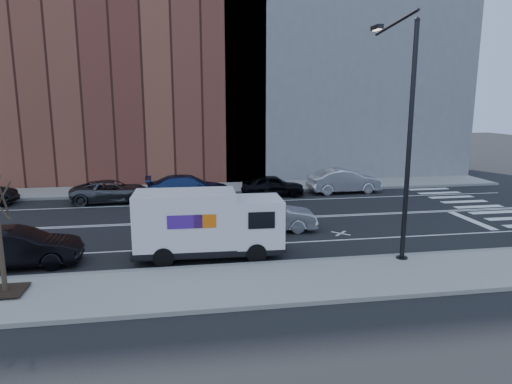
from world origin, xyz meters
name	(u,v)px	position (x,y,z in m)	size (l,w,h in m)	color
ground	(209,221)	(0.00, 0.00, 0.00)	(120.00, 120.00, 0.00)	black
sidewalk_near	(226,286)	(0.00, -8.80, 0.07)	(44.00, 3.60, 0.15)	gray
sidewalk_far	(201,189)	(0.00, 8.80, 0.07)	(44.00, 3.60, 0.15)	gray
curb_near	(221,267)	(0.00, -7.00, 0.08)	(44.00, 0.25, 0.17)	gray
curb_far	(202,193)	(0.00, 7.00, 0.08)	(44.00, 0.25, 0.17)	gray
crosswalk	(486,209)	(16.00, 0.00, 0.00)	(3.00, 14.00, 0.01)	white
road_markings	(209,221)	(0.00, 0.00, 0.00)	(40.00, 8.60, 0.01)	white
bldg_brick	(90,38)	(-8.00, 15.60, 11.00)	(26.00, 10.00, 22.00)	brown
bldg_concrete	(337,18)	(12.00, 15.60, 13.00)	(20.00, 10.00, 26.00)	slate
streetlight	(404,130)	(7.00, -6.91, 5.08)	(0.44, 4.02, 9.34)	black
street_tree	(1,254)	(-7.00, -8.40, 1.45)	(1.20, 1.20, 3.75)	black
fedex_van	(207,223)	(-0.41, -5.60, 1.41)	(5.95, 2.25, 2.69)	black
far_parked_c	(112,191)	(-5.60, 5.58, 0.68)	(2.27, 4.91, 1.37)	#434449
far_parked_d	(189,187)	(-0.91, 5.69, 0.77)	(2.17, 5.33, 1.55)	navy
far_parked_e	(273,185)	(4.56, 5.81, 0.70)	(1.66, 4.13, 1.41)	black
far_parked_f	(344,181)	(9.60, 6.10, 0.81)	(1.72, 4.95, 1.63)	silver
driving_sedan	(269,216)	(2.74, -2.24, 0.74)	(1.58, 4.52, 1.49)	#AFAEB3
near_parked_rear_a	(18,248)	(-7.50, -5.54, 0.74)	(1.57, 4.51, 1.49)	black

